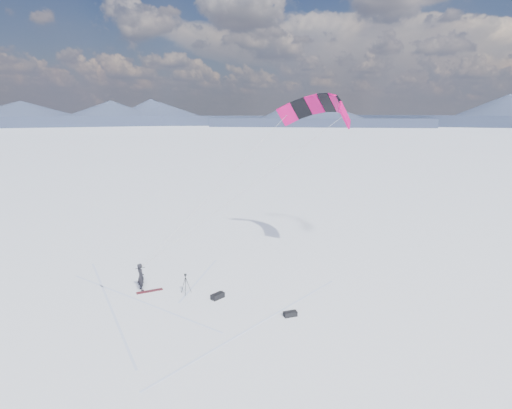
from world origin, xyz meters
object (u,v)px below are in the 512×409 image
gear_bag_a (218,296)px  snowkiter (142,290)px  gear_bag_b (290,314)px  tripod (186,281)px  snowboard (150,291)px

gear_bag_a → snowkiter: bearing=117.7°
snowkiter → gear_bag_b: size_ratio=2.26×
tripod → gear_bag_a: bearing=-51.8°
snowkiter → gear_bag_a: size_ratio=1.88×
snowboard → gear_bag_a: 4.08m
snowkiter → gear_bag_a: 4.63m
snowkiter → snowboard: (0.37, -0.41, 0.02)m
snowkiter → gear_bag_a: (3.51, -3.01, 0.15)m
snowboard → gear_bag_b: 8.35m
snowkiter → tripod: (2.15, -1.61, 0.76)m
snowkiter → gear_bag_b: (6.02, -6.57, 0.13)m
snowkiter → tripod: tripod is taller
gear_bag_a → gear_bag_b: (2.50, -3.55, -0.02)m
snowboard → gear_bag_a: size_ratio=1.75×
snowboard → gear_bag_b: bearing=-46.6°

